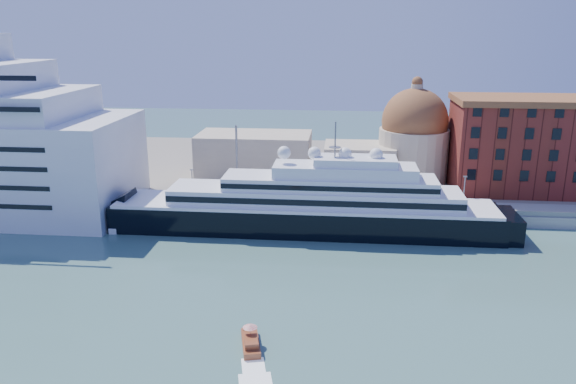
# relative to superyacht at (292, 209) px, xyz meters

# --- Properties ---
(ground) EXTENTS (400.00, 400.00, 0.00)m
(ground) POSITION_rel_superyacht_xyz_m (6.61, -23.00, -4.70)
(ground) COLOR #355C5C
(ground) RESTS_ON ground
(quay) EXTENTS (180.00, 10.00, 2.50)m
(quay) POSITION_rel_superyacht_xyz_m (6.61, 11.00, -3.45)
(quay) COLOR gray
(quay) RESTS_ON ground
(land) EXTENTS (260.00, 72.00, 2.00)m
(land) POSITION_rel_superyacht_xyz_m (6.61, 52.00, -3.70)
(land) COLOR slate
(land) RESTS_ON ground
(quay_fence) EXTENTS (180.00, 0.10, 1.20)m
(quay_fence) POSITION_rel_superyacht_xyz_m (6.61, 6.50, -1.60)
(quay_fence) COLOR slate
(quay_fence) RESTS_ON quay
(superyacht) EXTENTS (91.14, 12.64, 27.24)m
(superyacht) POSITION_rel_superyacht_xyz_m (0.00, 0.00, 0.00)
(superyacht) COLOR black
(superyacht) RESTS_ON ground
(service_barge) EXTENTS (11.14, 5.59, 2.39)m
(service_barge) POSITION_rel_superyacht_xyz_m (-32.52, -3.68, -4.01)
(service_barge) COLOR white
(service_barge) RESTS_ON ground
(water_taxi) EXTENTS (3.74, 7.06, 3.19)m
(water_taxi) POSITION_rel_superyacht_xyz_m (-1.38, -45.65, -3.93)
(water_taxi) COLOR brown
(water_taxi) RESTS_ON ground
(warehouse) EXTENTS (43.00, 19.00, 23.25)m
(warehouse) POSITION_rel_superyacht_xyz_m (58.61, 29.00, 9.09)
(warehouse) COLOR maroon
(warehouse) RESTS_ON land
(church) EXTENTS (66.00, 18.00, 25.50)m
(church) POSITION_rel_superyacht_xyz_m (13.00, 34.72, 6.21)
(church) COLOR beige
(church) RESTS_ON land
(lamp_posts) EXTENTS (120.80, 2.40, 18.00)m
(lamp_posts) POSITION_rel_superyacht_xyz_m (-6.06, 9.27, 5.14)
(lamp_posts) COLOR slate
(lamp_posts) RESTS_ON quay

